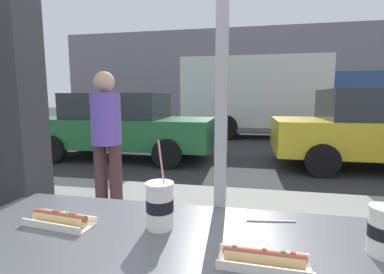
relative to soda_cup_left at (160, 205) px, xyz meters
name	(u,v)px	position (x,y,z in m)	size (l,w,h in m)	color
ground_plane	(243,144)	(0.20, 8.20, -1.10)	(60.00, 60.00, 0.00)	#2D2D30
sidewalk_strip	(233,237)	(0.20, 1.80, -1.03)	(16.00, 2.80, 0.14)	gray
window_wall	(223,40)	(0.20, 0.28, 0.63)	(2.67, 0.20, 2.90)	#2D2D33
building_facade_far	(247,74)	(0.20, 20.39, 2.11)	(28.00, 1.20, 6.42)	gray
soda_cup_left	(160,205)	(0.00, 0.00, 0.00)	(0.11, 0.11, 0.33)	white
soda_cup_right	(384,230)	(0.73, -0.04, -0.01)	(0.09, 0.09, 0.31)	white
hotdog_tray_near	(60,219)	(-0.38, -0.05, -0.07)	(0.28, 0.13, 0.05)	silver
hotdog_tray_far	(264,259)	(0.36, -0.17, -0.07)	(0.27, 0.11, 0.05)	silver
loose_straw	(271,221)	(0.41, 0.13, -0.09)	(0.01, 0.01, 0.19)	white
parked_car_green	(122,125)	(-2.74, 5.51, -0.28)	(4.42, 1.90, 1.60)	#236B38
parked_car_yellow	(381,129)	(3.05, 5.51, -0.25)	(4.30, 1.99, 1.67)	gold
box_truck	(272,95)	(1.21, 10.13, 0.50)	(6.90, 2.44, 2.94)	silver
pedestrian	(107,136)	(-1.21, 1.87, -0.03)	(0.32, 0.32, 1.63)	#492B30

